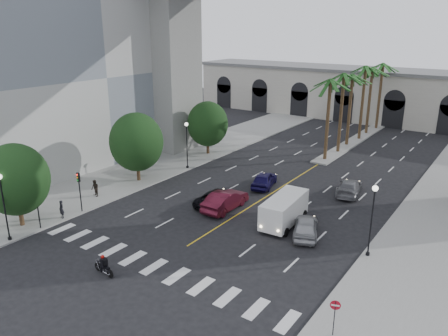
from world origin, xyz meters
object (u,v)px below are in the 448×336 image
traffic_signal_near (37,200)px  car_d (349,187)px  car_a (306,226)px  car_c (216,198)px  lamp_post_left_near (3,202)px  traffic_signal_far (79,185)px  pedestrian_b (95,188)px  cargo_van (284,210)px  motorcycle_rider (104,266)px  car_b (225,200)px  pedestrian_a (61,209)px  do_not_enter_sign (335,311)px  lamp_post_right (372,215)px  lamp_post_left_far (187,141)px  car_e (264,180)px

traffic_signal_near → car_d: traffic_signal_near is taller
car_a → car_c: bearing=-28.7°
lamp_post_left_near → traffic_signal_far: bearing=89.1°
car_c → pedestrian_b: 11.50m
car_a → car_d: size_ratio=0.91×
traffic_signal_near → cargo_van: size_ratio=0.64×
car_d → motorcycle_rider: bearing=59.8°
lamp_post_left_near → car_c: size_ratio=1.09×
cargo_van → lamp_post_left_near: bearing=-141.3°
car_a → car_c: (-9.16, 0.99, -0.09)m
traffic_signal_far → car_c: traffic_signal_far is taller
car_b → pedestrian_b: bearing=20.8°
traffic_signal_far → pedestrian_a: size_ratio=2.40×
car_a → car_b: car_b is taller
car_b → pedestrian_b: size_ratio=3.25×
motorcycle_rider → car_d: car_d is taller
pedestrian_a → car_b: bearing=53.7°
pedestrian_a → do_not_enter_sign: 24.02m
lamp_post_left_near → car_c: lamp_post_left_near is taller
traffic_signal_far → pedestrian_b: bearing=120.8°
lamp_post_right → do_not_enter_sign: lamp_post_right is taller
traffic_signal_near → pedestrian_a: (-0.20, 2.17, -1.60)m
car_c → car_d: bearing=-137.2°
lamp_post_left_near → car_a: lamp_post_left_near is taller
lamp_post_left_near → lamp_post_left_far: same height
lamp_post_left_far → pedestrian_b: 11.91m
traffic_signal_near → pedestrian_b: bearing=104.1°
traffic_signal_far → car_b: 12.54m
car_b → pedestrian_a: bearing=42.0°
lamp_post_left_far → lamp_post_right: bearing=-19.3°
motorcycle_rider → car_b: 13.17m
car_a → pedestrian_a: size_ratio=2.96×
traffic_signal_near → car_e: traffic_signal_near is taller
car_b → car_c: 1.33m
traffic_signal_far → car_b: bearing=38.0°
car_c → car_d: 12.94m
car_e → do_not_enter_sign: do_not_enter_sign is taller
motorcycle_rider → car_d: size_ratio=0.39×
pedestrian_b → do_not_enter_sign: (25.53, -5.72, 0.68)m
cargo_van → car_d: bearing=73.7°
lamp_post_right → traffic_signal_far: 23.62m
lamp_post_left_near → lamp_post_right: same height
traffic_signal_far → car_c: (8.55, 8.05, -1.83)m
car_e → cargo_van: bearing=115.8°
car_a → do_not_enter_sign: 11.61m
traffic_signal_near → car_e: size_ratio=0.81×
car_a → car_b: bearing=-26.8°
pedestrian_a → lamp_post_left_near: bearing=-78.5°
traffic_signal_far → motorcycle_rider: 10.98m
traffic_signal_near → do_not_enter_sign: bearing=2.9°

